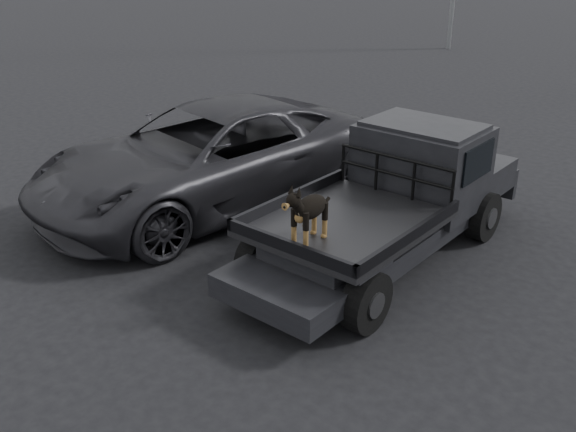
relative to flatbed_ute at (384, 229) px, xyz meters
The scene contains 6 objects.
ground 1.45m from the flatbed_ute, 104.34° to the right, with size 120.00×120.00×0.00m, color black.
flatbed_ute is the anchor object (origin of this frame).
ute_cab 1.31m from the flatbed_ute, 90.00° to the left, with size 1.72×1.30×0.88m, color black, non-canonical shape.
headache_rack 0.76m from the flatbed_ute, 90.00° to the left, with size 1.80×0.08×0.55m, color black, non-canonical shape.
dog 1.91m from the flatbed_ute, 90.28° to the right, with size 0.32×0.60×0.74m, color black, non-canonical shape.
parked_suv 3.36m from the flatbed_ute, behind, with size 2.85×6.17×1.71m, color #2B2B2F.
Camera 1 is at (4.58, -5.89, 4.32)m, focal length 40.00 mm.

